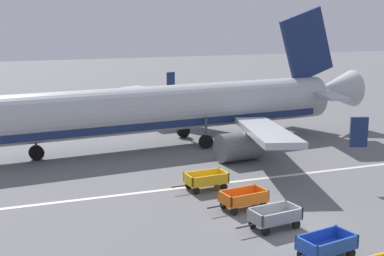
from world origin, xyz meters
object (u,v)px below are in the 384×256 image
object	(u,v)px
airplane	(178,108)
baggage_cart_fourth_in_row	(243,199)
baggage_cart_third_in_row	(274,217)
baggage_cart_far_end	(206,180)
baggage_cart_second_in_row	(326,246)

from	to	relation	value
airplane	baggage_cart_fourth_in_row	size ratio (longest dim) A/B	10.42
baggage_cart_third_in_row	baggage_cart_far_end	bearing A→B (deg)	97.46
baggage_cart_third_in_row	baggage_cart_fourth_in_row	xyz separation A→B (m)	(-0.27, 3.04, 0.00)
airplane	baggage_cart_second_in_row	world-z (taller)	airplane
baggage_cart_fourth_in_row	baggage_cart_second_in_row	bearing A→B (deg)	-83.94
baggage_cart_second_in_row	baggage_cart_far_end	xyz separation A→B (m)	(-1.38, 10.79, 0.00)
baggage_cart_second_in_row	baggage_cart_fourth_in_row	size ratio (longest dim) A/B	1.00
airplane	baggage_cart_second_in_row	distance (m)	22.78
baggage_cart_far_end	baggage_cart_third_in_row	bearing A→B (deg)	-82.54
baggage_cart_fourth_in_row	baggage_cart_far_end	xyz separation A→B (m)	(-0.65, 3.92, 0.00)
airplane	baggage_cart_third_in_row	size ratio (longest dim) A/B	10.41
airplane	baggage_cart_third_in_row	xyz separation A→B (m)	(-1.38, -18.79, -2.45)
airplane	baggage_cart_far_end	world-z (taller)	airplane
baggage_cart_fourth_in_row	airplane	bearing A→B (deg)	84.02
airplane	baggage_cart_second_in_row	size ratio (longest dim) A/B	10.39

